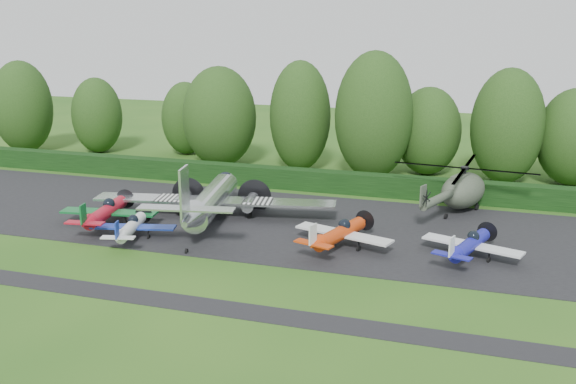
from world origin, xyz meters
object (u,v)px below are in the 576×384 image
(light_plane_white, at_px, (131,227))
(helicopter, at_px, (463,188))
(transport_plane, at_px, (210,201))
(light_plane_orange, at_px, (340,233))
(light_plane_red, at_px, (106,212))
(light_plane_blue, at_px, (470,245))

(light_plane_white, distance_m, helicopter, 27.86)
(transport_plane, height_order, light_plane_orange, transport_plane)
(light_plane_red, xyz_separation_m, light_plane_white, (3.56, -2.18, -0.22))
(light_plane_white, height_order, light_plane_blue, light_plane_blue)
(light_plane_white, relative_size, helicopter, 0.48)
(light_plane_orange, distance_m, light_plane_blue, 9.02)
(light_plane_red, height_order, helicopter, helicopter)
(light_plane_red, bearing_deg, light_plane_blue, 10.99)
(helicopter, bearing_deg, transport_plane, -175.26)
(light_plane_red, height_order, light_plane_blue, light_plane_red)
(light_plane_red, xyz_separation_m, light_plane_blue, (27.93, 1.09, -0.14))
(transport_plane, relative_size, light_plane_red, 2.46)
(light_plane_orange, bearing_deg, light_plane_blue, -13.84)
(light_plane_white, bearing_deg, light_plane_blue, 21.19)
(light_plane_red, bearing_deg, light_plane_white, -22.73)
(transport_plane, distance_m, light_plane_red, 8.26)
(transport_plane, height_order, light_plane_blue, transport_plane)
(transport_plane, height_order, helicopter, transport_plane)
(helicopter, bearing_deg, light_plane_red, -175.07)
(light_plane_red, relative_size, helicopter, 0.58)
(transport_plane, xyz_separation_m, light_plane_orange, (11.54, -3.09, -0.61))
(transport_plane, relative_size, helicopter, 1.43)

